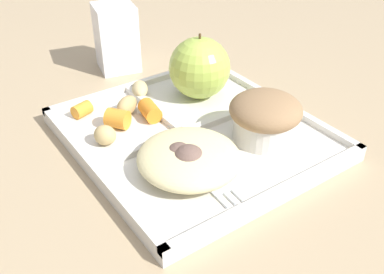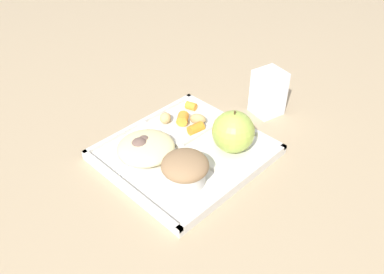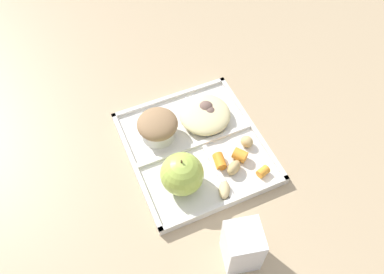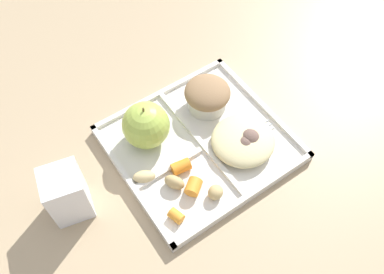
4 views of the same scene
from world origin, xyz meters
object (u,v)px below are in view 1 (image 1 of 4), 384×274
Objects in this scene: lunch_tray at (193,135)px; bran_muffin at (265,116)px; milk_carton at (116,38)px; plastic_fork at (204,173)px; green_apple at (200,68)px.

lunch_tray is 0.10m from bran_muffin.
bran_muffin is (0.06, 0.06, 0.04)m from lunch_tray.
lunch_tray is at bearing -134.67° from bran_muffin.
plastic_fork is at bearing 2.25° from milk_carton.
bran_muffin reaches higher than lunch_tray.
green_apple is 0.19m from plastic_fork.
green_apple is at bearing 180.00° from bran_muffin.
lunch_tray is 0.11m from green_apple.
bran_muffin is (0.14, -0.00, -0.01)m from green_apple.
green_apple reaches higher than lunch_tray.
milk_carton is (-0.17, -0.04, -0.00)m from green_apple.
milk_carton reaches higher than bran_muffin.
bran_muffin is at bearing 20.53° from milk_carton.
plastic_fork is 0.33m from milk_carton.
milk_carton is at bearing 169.22° from plastic_fork.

